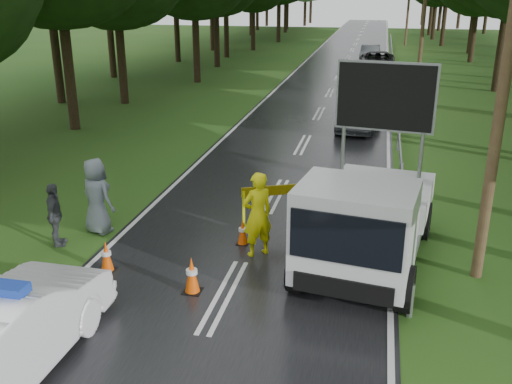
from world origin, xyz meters
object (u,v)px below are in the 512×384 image
(police_sedan, at_px, (0,335))
(queue_car_second, at_px, (373,77))
(queue_car_fourth, at_px, (370,54))
(queue_car_third, at_px, (378,62))
(work_truck, at_px, (367,219))
(queue_car_first, at_px, (360,113))
(civilian, at_px, (303,249))
(officer, at_px, (257,215))
(barrier, at_px, (293,194))

(police_sedan, bearing_deg, queue_car_second, -99.37)
(queue_car_fourth, bearing_deg, queue_car_third, -81.61)
(queue_car_third, bearing_deg, police_sedan, -99.91)
(police_sedan, relative_size, queue_car_fourth, 1.14)
(police_sedan, distance_m, work_truck, 7.57)
(queue_car_first, height_order, queue_car_third, queue_car_third)
(civilian, height_order, queue_car_second, civilian)
(queue_car_first, height_order, queue_car_second, queue_car_first)
(officer, relative_size, queue_car_second, 0.43)
(work_truck, distance_m, queue_car_second, 24.09)
(barrier, bearing_deg, work_truck, -71.55)
(queue_car_first, bearing_deg, police_sedan, -99.08)
(queue_car_second, relative_size, queue_car_third, 0.87)
(barrier, height_order, queue_car_fourth, queue_car_fourth)
(work_truck, relative_size, queue_car_first, 1.37)
(police_sedan, bearing_deg, queue_car_first, -104.03)
(police_sedan, height_order, queue_car_third, police_sedan)
(queue_car_second, distance_m, queue_car_third, 6.92)
(queue_car_first, bearing_deg, queue_car_second, 93.90)
(barrier, height_order, queue_car_third, queue_car_third)
(queue_car_first, distance_m, queue_car_second, 10.74)
(queue_car_fourth, bearing_deg, queue_car_second, -86.09)
(barrier, distance_m, civilian, 3.27)
(police_sedan, height_order, queue_car_fourth, police_sedan)
(queue_car_second, bearing_deg, officer, -99.80)
(officer, height_order, queue_car_second, officer)
(queue_car_second, height_order, queue_car_third, queue_car_third)
(work_truck, bearing_deg, civilian, -130.18)
(civilian, bearing_deg, work_truck, 18.82)
(civilian, xyz_separation_m, queue_car_third, (1.10, 32.09, -0.08))
(queue_car_first, distance_m, queue_car_third, 17.66)
(queue_car_third, bearing_deg, queue_car_fourth, 95.38)
(queue_car_first, height_order, queue_car_fourth, queue_car_first)
(work_truck, distance_m, barrier, 2.89)
(police_sedan, bearing_deg, work_truck, -136.55)
(queue_car_third, height_order, queue_car_fourth, queue_car_third)
(police_sedan, xyz_separation_m, queue_car_third, (5.40, 36.12, -0.03))
(work_truck, xyz_separation_m, queue_car_first, (-0.69, 13.34, -0.47))
(police_sedan, xyz_separation_m, queue_car_second, (5.21, 29.21, -0.10))
(police_sedan, relative_size, queue_car_third, 0.88)
(civilian, distance_m, queue_car_first, 14.45)
(queue_car_fourth, bearing_deg, civilian, -88.98)
(civilian, relative_size, queue_car_first, 0.40)
(barrier, bearing_deg, queue_car_first, 59.00)
(work_truck, distance_m, queue_car_third, 31.00)
(officer, xyz_separation_m, queue_car_second, (2.13, 23.98, -0.34))
(queue_car_first, bearing_deg, work_truck, -81.36)
(barrier, distance_m, queue_car_second, 22.04)
(work_truck, height_order, civilian, work_truck)
(civilian, relative_size, queue_car_fourth, 0.40)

